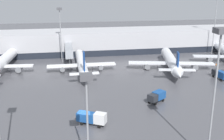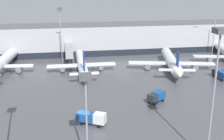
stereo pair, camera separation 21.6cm
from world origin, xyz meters
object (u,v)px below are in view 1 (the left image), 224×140
Objects in this scene: parked_jet_4 at (0,64)px; traffic_cone_0 at (216,64)px; service_truck_1 at (92,117)px; service_truck_0 at (220,74)px; apron_light_mast_4 at (60,20)px; apron_light_mast_3 at (218,61)px; apron_light_mast_6 at (216,10)px; parked_jet_1 at (82,64)px; apron_light_mast_2 at (87,94)px; service_truck_2 at (157,96)px; parked_jet_2 at (171,62)px.

parked_jet_4 is 57.00× the size of traffic_cone_0.
traffic_cone_0 is at bearing 66.19° from service_truck_1.
service_truck_1 reaches higher than service_truck_0.
service_truck_1 is at bearing -83.29° from apron_light_mast_4.
apron_light_mast_3 is 76.16m from apron_light_mast_6.
parked_jet_1 is 0.88× the size of parked_jet_4.
apron_light_mast_3 is 0.93× the size of apron_light_mast_6.
apron_light_mast_3 reaches higher than service_truck_0.
apron_light_mast_6 is (78.63, 13.23, 14.41)m from parked_jet_4.
traffic_cone_0 is 0.05× the size of apron_light_mast_2.
parked_jet_4 is 2.57× the size of apron_light_mast_2.
service_truck_2 is at bearing 91.21° from apron_light_mast_3.
traffic_cone_0 is 56.54m from apron_light_mast_4.
service_truck_1 is 1.20× the size of service_truck_2.
service_truck_1 reaches higher than traffic_cone_0.
parked_jet_4 reaches higher than parked_jet_1.
apron_light_mast_3 is at bearing -120.66° from traffic_cone_0.
apron_light_mast_4 reaches higher than service_truck_1.
apron_light_mast_3 is at bearing -70.74° from apron_light_mast_4.
traffic_cone_0 is at bearing -14.75° from apron_light_mast_4.
parked_jet_1 is at bearing 179.68° from traffic_cone_0.
parked_jet_1 is at bearing -65.44° from apron_light_mast_4.
service_truck_2 is at bearing -150.00° from parked_jet_1.
service_truck_2 is (15.90, -27.47, -1.15)m from parked_jet_1.
service_truck_2 is at bearing 112.66° from service_truck_0.
parked_jet_4 is 7.60× the size of service_truck_2.
service_truck_2 is (16.28, 8.70, -0.07)m from service_truck_1.
traffic_cone_0 is (46.94, 35.91, -1.27)m from service_truck_1.
apron_light_mast_6 reaches higher than parked_jet_1.
parked_jet_1 is at bearing 97.30° from parked_jet_2.
service_truck_1 is 8.99× the size of traffic_cone_0.
parked_jet_1 is at bearing 107.78° from apron_light_mast_3.
apron_light_mast_6 is at bearing 72.60° from service_truck_1.
apron_light_mast_4 is at bearing -96.40° from service_truck_2.
apron_light_mast_2 is 19.21m from apron_light_mast_3.
apron_light_mast_2 is at bearing 177.32° from parked_jet_1.
service_truck_2 is at bearing 50.63° from apron_light_mast_2.
apron_light_mast_3 is at bearing 56.51° from service_truck_2.
parked_jet_2 is at bearing -95.25° from parked_jet_1.
apron_light_mast_3 is at bearing 177.90° from parked_jet_2.
parked_jet_1 is at bearing 63.86° from service_truck_0.
apron_light_mast_3 is (-23.26, -36.81, 14.80)m from service_truck_0.
traffic_cone_0 is 0.03× the size of apron_light_mast_6.
apron_light_mast_2 is 0.78× the size of apron_light_mast_4.
parked_jet_4 is 1.82× the size of apron_light_mast_3.
service_truck_1 is (-40.04, -21.84, 0.03)m from service_truck_0.
parked_jet_1 is 29.14m from parked_jet_2.
service_truck_0 is 0.31× the size of apron_light_mast_4.
parked_jet_1 is 31.76m from service_truck_2.
parked_jet_4 is at bearing 97.39° from parked_jet_2.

